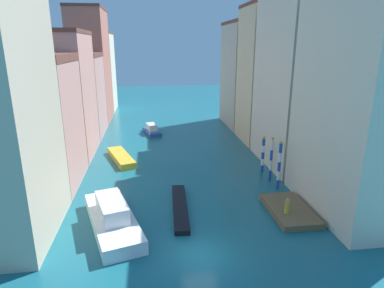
# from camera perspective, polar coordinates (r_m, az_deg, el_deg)

# --- Properties ---
(ground_plane) EXTENTS (154.00, 154.00, 0.00)m
(ground_plane) POSITION_cam_1_polar(r_m,az_deg,el_deg) (46.39, -3.18, -1.08)
(ground_plane) COLOR #196070
(building_left_1) EXTENTS (6.30, 9.50, 13.41)m
(building_left_1) POSITION_cam_1_polar(r_m,az_deg,el_deg) (36.51, -24.32, 3.46)
(building_left_1) COLOR tan
(building_left_1) RESTS_ON ground
(building_left_2) EXTENTS (6.30, 10.51, 16.00)m
(building_left_2) POSITION_cam_1_polar(r_m,az_deg,el_deg) (45.92, -21.04, 7.92)
(building_left_2) COLOR tan
(building_left_2) RESTS_ON ground
(building_left_3) EXTENTS (6.30, 10.49, 13.04)m
(building_left_3) POSITION_cam_1_polar(r_m,az_deg,el_deg) (56.37, -18.49, 8.10)
(building_left_3) COLOR tan
(building_left_3) RESTS_ON ground
(building_left_4) EXTENTS (6.30, 11.19, 20.80)m
(building_left_4) POSITION_cam_1_polar(r_m,az_deg,el_deg) (66.58, -17.11, 12.79)
(building_left_4) COLOR #C6705B
(building_left_4) RESTS_ON ground
(building_left_5) EXTENTS (6.30, 9.93, 16.90)m
(building_left_5) POSITION_cam_1_polar(r_m,az_deg,el_deg) (77.28, -15.73, 11.90)
(building_left_5) COLOR beige
(building_left_5) RESTS_ON ground
(building_right_0) EXTENTS (6.30, 12.16, 19.82)m
(building_right_0) POSITION_cam_1_polar(r_m,az_deg,el_deg) (30.39, 26.91, 6.89)
(building_right_0) COLOR beige
(building_right_0) RESTS_ON ground
(building_right_1) EXTENTS (6.30, 12.01, 22.51)m
(building_right_1) POSITION_cam_1_polar(r_m,az_deg,el_deg) (41.01, 17.47, 11.93)
(building_right_1) COLOR beige
(building_right_1) RESTS_ON ground
(building_right_2) EXTENTS (6.30, 8.52, 19.83)m
(building_right_2) POSITION_cam_1_polar(r_m,az_deg,el_deg) (50.86, 12.37, 11.57)
(building_right_2) COLOR beige
(building_right_2) RESTS_ON ground
(building_right_3) EXTENTS (6.30, 11.88, 18.17)m
(building_right_3) POSITION_cam_1_polar(r_m,az_deg,el_deg) (60.89, 8.99, 11.76)
(building_right_3) COLOR #BCB299
(building_right_3) RESTS_ON ground
(waterfront_dock) EXTENTS (3.49, 6.14, 0.55)m
(waterfront_dock) POSITION_cam_1_polar(r_m,az_deg,el_deg) (30.72, 16.53, -10.92)
(waterfront_dock) COLOR brown
(waterfront_dock) RESTS_ON ground
(person_on_dock) EXTENTS (0.36, 0.36, 1.38)m
(person_on_dock) POSITION_cam_1_polar(r_m,az_deg,el_deg) (29.29, 16.13, -10.31)
(person_on_dock) COLOR gold
(person_on_dock) RESTS_ON waterfront_dock
(mooring_pole_0) EXTENTS (0.34, 0.34, 5.15)m
(mooring_pole_0) POSITION_cam_1_polar(r_m,az_deg,el_deg) (34.38, 14.87, -3.48)
(mooring_pole_0) COLOR #1E479E
(mooring_pole_0) RESTS_ON ground
(mooring_pole_1) EXTENTS (0.31, 0.31, 4.88)m
(mooring_pole_1) POSITION_cam_1_polar(r_m,az_deg,el_deg) (36.42, 13.53, -2.47)
(mooring_pole_1) COLOR #1E479E
(mooring_pole_1) RESTS_ON ground
(mooring_pole_2) EXTENTS (0.38, 0.38, 4.32)m
(mooring_pole_2) POSITION_cam_1_polar(r_m,az_deg,el_deg) (38.75, 12.18, -1.63)
(mooring_pole_2) COLOR #1E479E
(mooring_pole_2) RESTS_ON ground
(vaporetto_white) EXTENTS (5.71, 10.02, 2.44)m
(vaporetto_white) POSITION_cam_1_polar(r_m,az_deg,el_deg) (27.91, -13.61, -12.26)
(vaporetto_white) COLOR white
(vaporetto_white) RESTS_ON ground
(gondola_black) EXTENTS (1.69, 8.77, 0.44)m
(gondola_black) POSITION_cam_1_polar(r_m,az_deg,el_deg) (30.13, -2.09, -10.86)
(gondola_black) COLOR black
(gondola_black) RESTS_ON ground
(motorboat_0) EXTENTS (3.23, 5.59, 1.65)m
(motorboat_0) POSITION_cam_1_polar(r_m,az_deg,el_deg) (55.37, -6.98, 2.43)
(motorboat_0) COLOR #234C93
(motorboat_0) RESTS_ON ground
(motorboat_1) EXTENTS (4.16, 7.85, 0.79)m
(motorboat_1) POSITION_cam_1_polar(r_m,az_deg,el_deg) (43.13, -12.16, -2.29)
(motorboat_1) COLOR gold
(motorboat_1) RESTS_ON ground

